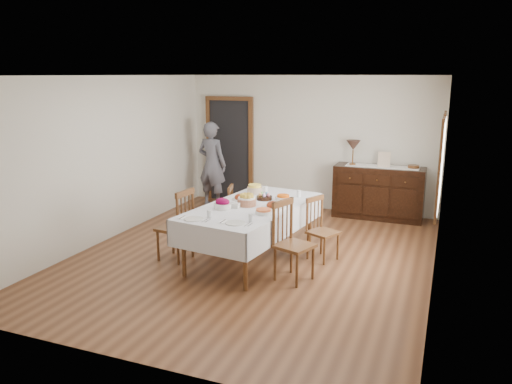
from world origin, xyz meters
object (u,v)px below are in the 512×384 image
(chair_right_far, at_px, (321,228))
(chair_left_far, at_px, (223,213))
(chair_left_near, at_px, (178,224))
(chair_right_near, at_px, (291,240))
(sideboard, at_px, (378,192))
(table_lamp, at_px, (353,146))
(person, at_px, (212,162))
(dining_table, at_px, (252,212))

(chair_right_far, bearing_deg, chair_left_far, 107.87)
(chair_left_near, bearing_deg, chair_right_near, 93.66)
(chair_left_near, relative_size, sideboard, 0.65)
(chair_right_far, distance_m, table_lamp, 2.60)
(chair_right_near, height_order, person, person)
(chair_left_near, relative_size, chair_left_far, 1.15)
(chair_right_far, distance_m, person, 3.51)
(chair_left_near, xyz_separation_m, sideboard, (2.37, 3.24, -0.04))
(person, relative_size, table_lamp, 3.97)
(table_lamp, bearing_deg, sideboard, 1.18)
(chair_right_far, bearing_deg, person, 78.24)
(table_lamp, bearing_deg, chair_left_far, -126.08)
(chair_left_far, xyz_separation_m, table_lamp, (1.62, 2.22, 0.87))
(chair_right_near, bearing_deg, chair_left_far, 73.27)
(dining_table, relative_size, chair_right_far, 2.73)
(chair_right_far, bearing_deg, chair_left_near, 137.99)
(chair_right_near, height_order, chair_right_far, chair_right_near)
(sideboard, bearing_deg, dining_table, -116.15)
(sideboard, xyz_separation_m, person, (-3.24, -0.35, 0.43))
(chair_right_near, xyz_separation_m, chair_right_far, (0.18, 0.86, -0.07))
(chair_left_far, height_order, sideboard, sideboard)
(chair_right_far, height_order, table_lamp, table_lamp)
(chair_right_far, height_order, person, person)
(person, xyz_separation_m, table_lamp, (2.74, 0.34, 0.41))
(dining_table, xyz_separation_m, person, (-1.85, 2.48, 0.20))
(chair_right_near, xyz_separation_m, table_lamp, (0.15, 3.31, 0.80))
(chair_left_near, distance_m, person, 3.05)
(chair_right_far, height_order, sideboard, sideboard)
(chair_left_far, height_order, chair_right_near, chair_right_near)
(chair_right_far, xyz_separation_m, person, (-2.77, 2.11, 0.45))
(chair_left_far, distance_m, sideboard, 3.08)
(chair_left_far, xyz_separation_m, chair_right_near, (1.47, -1.08, 0.07))
(chair_right_near, bearing_deg, table_lamp, 17.01)
(chair_left_far, distance_m, table_lamp, 2.89)
(chair_left_far, relative_size, table_lamp, 1.97)
(chair_left_near, xyz_separation_m, table_lamp, (1.86, 3.23, 0.80))
(chair_right_near, bearing_deg, chair_right_far, 7.90)
(chair_right_near, height_order, sideboard, chair_right_near)
(table_lamp, bearing_deg, dining_table, -107.46)
(sideboard, bearing_deg, chair_left_near, -126.14)
(sideboard, distance_m, table_lamp, 0.98)
(sideboard, relative_size, table_lamp, 3.52)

